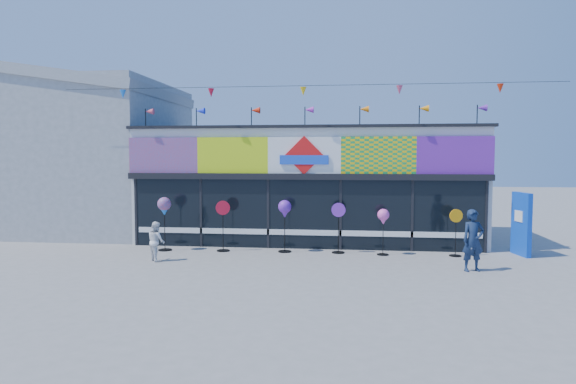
% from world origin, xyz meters
% --- Properties ---
extents(ground, '(80.00, 80.00, 0.00)m').
position_xyz_m(ground, '(0.00, 0.00, 0.00)').
color(ground, slate).
rests_on(ground, ground).
extents(kite_shop, '(16.00, 5.70, 5.31)m').
position_xyz_m(kite_shop, '(0.00, 5.94, 2.05)').
color(kite_shop, silver).
rests_on(kite_shop, ground).
extents(neighbour_building, '(8.18, 7.20, 6.87)m').
position_xyz_m(neighbour_building, '(-10.00, 7.00, 3.20)').
color(neighbour_building, '#A9ABAE').
rests_on(neighbour_building, ground).
extents(blue_sign, '(0.34, 0.99, 1.95)m').
position_xyz_m(blue_sign, '(6.76, 3.09, 0.98)').
color(blue_sign, blue).
rests_on(blue_sign, ground).
extents(spinner_0, '(0.44, 0.44, 1.74)m').
position_xyz_m(spinner_0, '(-4.48, 2.57, 1.39)').
color(spinner_0, black).
rests_on(spinner_0, ground).
extents(spinner_1, '(0.46, 0.42, 1.64)m').
position_xyz_m(spinner_1, '(-2.56, 2.68, 0.87)').
color(spinner_1, black).
rests_on(spinner_1, ground).
extents(spinner_2, '(0.42, 0.42, 1.67)m').
position_xyz_m(spinner_2, '(-0.56, 2.76, 1.34)').
color(spinner_2, black).
rests_on(spinner_2, ground).
extents(spinner_3, '(0.45, 0.41, 1.60)m').
position_xyz_m(spinner_3, '(1.15, 2.80, 0.85)').
color(spinner_3, black).
rests_on(spinner_3, ground).
extents(spinner_4, '(0.37, 0.37, 1.44)m').
position_xyz_m(spinner_4, '(2.53, 2.63, 1.16)').
color(spinner_4, black).
rests_on(spinner_4, ground).
extents(spinner_5, '(0.41, 0.37, 1.45)m').
position_xyz_m(spinner_5, '(4.73, 2.70, 0.77)').
color(spinner_5, black).
rests_on(spinner_5, ground).
extents(adult_man, '(0.69, 0.55, 1.66)m').
position_xyz_m(adult_man, '(4.77, 0.64, 0.83)').
color(adult_man, '#152544').
rests_on(adult_man, ground).
extents(child, '(0.62, 0.63, 1.16)m').
position_xyz_m(child, '(-4.14, 0.96, 0.58)').
color(child, white).
rests_on(child, ground).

